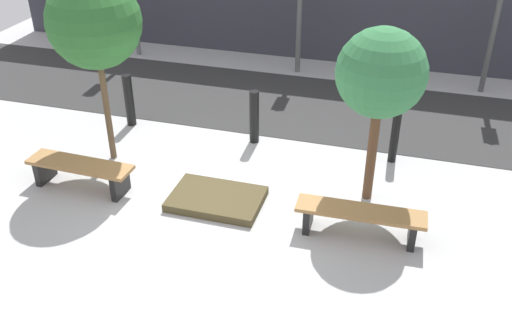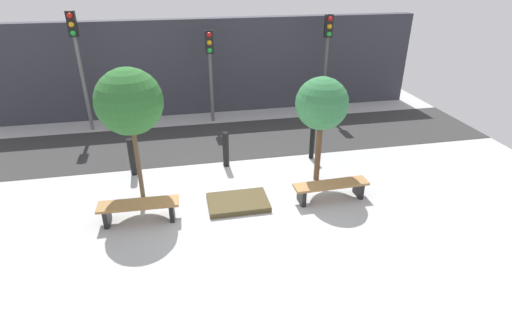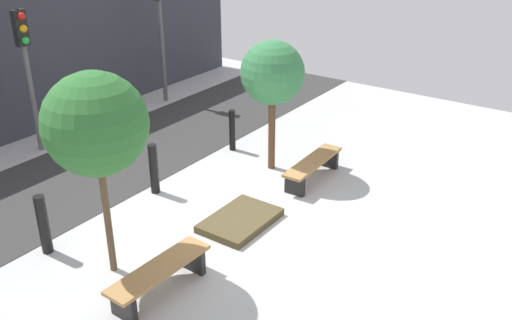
{
  "view_description": "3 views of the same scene",
  "coord_description": "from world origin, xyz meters",
  "px_view_note": "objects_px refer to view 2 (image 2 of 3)",
  "views": [
    {
      "loc": [
        2.72,
        -7.08,
        5.25
      ],
      "look_at": [
        0.59,
        0.18,
        0.77
      ],
      "focal_mm": 40.0,
      "sensor_mm": 36.0,
      "label": 1
    },
    {
      "loc": [
        -1.2,
        -8.19,
        5.33
      ],
      "look_at": [
        0.49,
        0.14,
        1.08
      ],
      "focal_mm": 28.0,
      "sensor_mm": 36.0,
      "label": 2
    },
    {
      "loc": [
        -7.17,
        -5.41,
        5.48
      ],
      "look_at": [
        0.48,
        -0.06,
        1.11
      ],
      "focal_mm": 40.0,
      "sensor_mm": 36.0,
      "label": 3
    }
  ],
  "objects_px": {
    "bollard_center": "(312,143)",
    "traffic_light_mid_east": "(327,47)",
    "tree_behind_right_bench": "(322,104)",
    "traffic_light_mid_west": "(210,60)",
    "bollard_far_left": "(132,157)",
    "traffic_light_west": "(77,51)",
    "bench_right": "(331,188)",
    "bollard_left": "(226,149)",
    "planter_bed": "(238,202)",
    "tree_behind_left_bench": "(129,102)",
    "bench_left": "(139,208)"
  },
  "relations": [
    {
      "from": "traffic_light_west",
      "to": "bollard_far_left",
      "type": "bearing_deg",
      "value": -65.54
    },
    {
      "from": "traffic_light_west",
      "to": "bollard_center",
      "type": "bearing_deg",
      "value": -28.37
    },
    {
      "from": "bench_left",
      "to": "bollard_far_left",
      "type": "bearing_deg",
      "value": 98.87
    },
    {
      "from": "planter_bed",
      "to": "bench_right",
      "type": "bearing_deg",
      "value": -4.99
    },
    {
      "from": "traffic_light_west",
      "to": "traffic_light_mid_east",
      "type": "xyz_separation_m",
      "value": [
        8.53,
        -0.0,
        -0.19
      ]
    },
    {
      "from": "bench_right",
      "to": "bollard_far_left",
      "type": "xyz_separation_m",
      "value": [
        -4.87,
        2.33,
        0.2
      ]
    },
    {
      "from": "tree_behind_right_bench",
      "to": "traffic_light_mid_west",
      "type": "xyz_separation_m",
      "value": [
        -2.29,
        4.98,
        0.12
      ]
    },
    {
      "from": "bench_left",
      "to": "traffic_light_mid_east",
      "type": "height_order",
      "value": "traffic_light_mid_east"
    },
    {
      "from": "bollard_far_left",
      "to": "bollard_center",
      "type": "xyz_separation_m",
      "value": [
        5.16,
        0.0,
        -0.04
      ]
    },
    {
      "from": "bench_right",
      "to": "planter_bed",
      "type": "bearing_deg",
      "value": 173.25
    },
    {
      "from": "traffic_light_mid_west",
      "to": "bollard_far_left",
      "type": "bearing_deg",
      "value": -124.94
    },
    {
      "from": "planter_bed",
      "to": "bollard_far_left",
      "type": "xyz_separation_m",
      "value": [
        -2.58,
        2.13,
        0.46
      ]
    },
    {
      "from": "bench_left",
      "to": "planter_bed",
      "type": "relative_size",
      "value": 1.24
    },
    {
      "from": "bollard_far_left",
      "to": "traffic_light_west",
      "type": "xyz_separation_m",
      "value": [
        -1.68,
        3.7,
        2.18
      ]
    },
    {
      "from": "tree_behind_right_bench",
      "to": "planter_bed",
      "type": "bearing_deg",
      "value": -159.91
    },
    {
      "from": "bollard_left",
      "to": "bench_right",
      "type": "bearing_deg",
      "value": -45.46
    },
    {
      "from": "bench_right",
      "to": "bollard_center",
      "type": "distance_m",
      "value": 2.35
    },
    {
      "from": "bollard_center",
      "to": "traffic_light_mid_east",
      "type": "relative_size",
      "value": 0.27
    },
    {
      "from": "bollard_far_left",
      "to": "bollard_center",
      "type": "relative_size",
      "value": 1.08
    },
    {
      "from": "tree_behind_right_bench",
      "to": "bollard_center",
      "type": "height_order",
      "value": "tree_behind_right_bench"
    },
    {
      "from": "bollard_left",
      "to": "bollard_center",
      "type": "distance_m",
      "value": 2.58
    },
    {
      "from": "tree_behind_left_bench",
      "to": "traffic_light_west",
      "type": "xyz_separation_m",
      "value": [
        -1.97,
        4.99,
        0.22
      ]
    },
    {
      "from": "bollard_center",
      "to": "planter_bed",
      "type": "bearing_deg",
      "value": -140.49
    },
    {
      "from": "traffic_light_west",
      "to": "traffic_light_mid_west",
      "type": "bearing_deg",
      "value": -0.02
    },
    {
      "from": "traffic_light_west",
      "to": "tree_behind_right_bench",
      "type": "bearing_deg",
      "value": -37.26
    },
    {
      "from": "tree_behind_left_bench",
      "to": "traffic_light_mid_west",
      "type": "relative_size",
      "value": 1.01
    },
    {
      "from": "bollard_far_left",
      "to": "bollard_left",
      "type": "distance_m",
      "value": 2.58
    },
    {
      "from": "bollard_left",
      "to": "bollard_center",
      "type": "bearing_deg",
      "value": 0.0
    },
    {
      "from": "tree_behind_left_bench",
      "to": "bollard_far_left",
      "type": "height_order",
      "value": "tree_behind_left_bench"
    },
    {
      "from": "planter_bed",
      "to": "traffic_light_mid_east",
      "type": "xyz_separation_m",
      "value": [
        4.26,
        5.82,
        2.46
      ]
    },
    {
      "from": "bench_right",
      "to": "tree_behind_right_bench",
      "type": "bearing_deg",
      "value": 88.24
    },
    {
      "from": "tree_behind_right_bench",
      "to": "bollard_center",
      "type": "relative_size",
      "value": 2.87
    },
    {
      "from": "bench_left",
      "to": "bollard_left",
      "type": "bearing_deg",
      "value": 47.22
    },
    {
      "from": "bollard_center",
      "to": "traffic_light_mid_east",
      "type": "height_order",
      "value": "traffic_light_mid_east"
    },
    {
      "from": "bollard_center",
      "to": "traffic_light_west",
      "type": "relative_size",
      "value": 0.25
    },
    {
      "from": "traffic_light_west",
      "to": "bollard_left",
      "type": "bearing_deg",
      "value": -40.92
    },
    {
      "from": "bollard_left",
      "to": "bollard_center",
      "type": "xyz_separation_m",
      "value": [
        2.58,
        0.0,
        -0.03
      ]
    },
    {
      "from": "bollard_far_left",
      "to": "traffic_light_mid_west",
      "type": "relative_size",
      "value": 0.33
    },
    {
      "from": "planter_bed",
      "to": "traffic_light_mid_east",
      "type": "bearing_deg",
      "value": 53.8
    },
    {
      "from": "traffic_light_mid_west",
      "to": "bench_right",
      "type": "bearing_deg",
      "value": -69.17
    },
    {
      "from": "tree_behind_left_bench",
      "to": "traffic_light_west",
      "type": "bearing_deg",
      "value": 111.58
    },
    {
      "from": "tree_behind_left_bench",
      "to": "traffic_light_west",
      "type": "distance_m",
      "value": 5.37
    },
    {
      "from": "bollard_left",
      "to": "traffic_light_west",
      "type": "height_order",
      "value": "traffic_light_west"
    },
    {
      "from": "bench_left",
      "to": "traffic_light_west",
      "type": "distance_m",
      "value": 6.77
    },
    {
      "from": "traffic_light_mid_west",
      "to": "traffic_light_mid_east",
      "type": "height_order",
      "value": "traffic_light_mid_east"
    },
    {
      "from": "bench_right",
      "to": "bollard_far_left",
      "type": "bearing_deg",
      "value": 152.7
    },
    {
      "from": "bench_right",
      "to": "traffic_light_mid_west",
      "type": "xyz_separation_m",
      "value": [
        -2.29,
        6.02,
        1.93
      ]
    },
    {
      "from": "tree_behind_left_bench",
      "to": "bollard_left",
      "type": "bearing_deg",
      "value": 29.39
    },
    {
      "from": "tree_behind_left_bench",
      "to": "bollard_far_left",
      "type": "bearing_deg",
      "value": 102.69
    },
    {
      "from": "tree_behind_left_bench",
      "to": "traffic_light_mid_west",
      "type": "bearing_deg",
      "value": 65.32
    }
  ]
}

